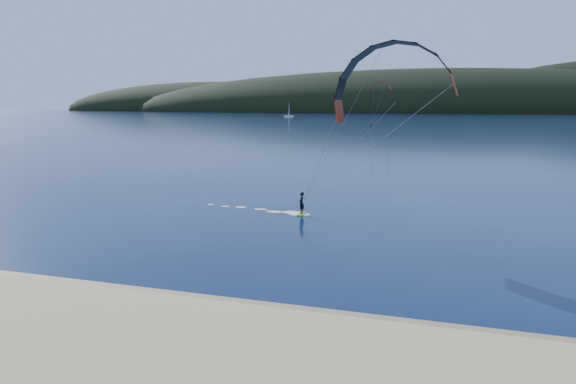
{
  "coord_description": "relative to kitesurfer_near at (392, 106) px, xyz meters",
  "views": [
    {
      "loc": [
        10.72,
        -18.99,
        9.85
      ],
      "look_at": [
        1.16,
        10.0,
        5.0
      ],
      "focal_mm": 34.46,
      "sensor_mm": 36.0,
      "label": 1
    }
  ],
  "objects": [
    {
      "name": "headland",
      "position": [
        -4.33,
        721.88,
        -9.75
      ],
      "size": [
        1200.0,
        310.0,
        140.0
      ],
      "color": "black",
      "rests_on": "ground"
    },
    {
      "name": "sailboat",
      "position": [
        -132.76,
        380.21,
        -8.94
      ],
      "size": [
        7.89,
        4.9,
        10.98
      ],
      "color": "white",
      "rests_on": "ground"
    },
    {
      "name": "wet_sand",
      "position": [
        -4.96,
        -18.91,
        -9.7
      ],
      "size": [
        220.0,
        2.5,
        0.1
      ],
      "color": "#998759",
      "rests_on": "ground"
    },
    {
      "name": "kitesurfer_near",
      "position": [
        0.0,
        0.0,
        0.0
      ],
      "size": [
        24.25,
        7.78,
        13.9
      ],
      "color": "#A6D318",
      "rests_on": "ground"
    },
    {
      "name": "ground",
      "position": [
        -4.96,
        -23.41,
        -9.75
      ],
      "size": [
        1800.0,
        1800.0,
        0.0
      ],
      "primitive_type": "plane",
      "color": "#071433",
      "rests_on": "ground"
    },
    {
      "name": "kitesurfer_far",
      "position": [
        -28.85,
        182.23,
        4.85
      ],
      "size": [
        9.68,
        6.94,
        17.98
      ],
      "color": "#A6D318",
      "rests_on": "ground"
    }
  ]
}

